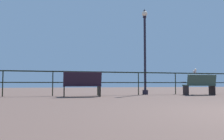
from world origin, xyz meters
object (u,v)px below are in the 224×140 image
at_px(bench_near_left, 82,84).
at_px(lamppost_center, 145,49).
at_px(seagull_on_rail, 195,71).
at_px(bench_near_right, 200,84).

relative_size(bench_near_left, lamppost_center, 0.36).
bearing_deg(seagull_on_rail, bench_near_left, -171.03).
bearing_deg(seagull_on_rail, lamppost_center, 174.78).
height_order(bench_near_right, seagull_on_rail, seagull_on_rail).
bearing_deg(bench_near_left, lamppost_center, 19.83).
bearing_deg(bench_near_left, seagull_on_rail, 8.97).
bearing_deg(bench_near_right, seagull_on_rail, 67.52).
height_order(lamppost_center, seagull_on_rail, lamppost_center).
relative_size(bench_near_right, lamppost_center, 0.35).
height_order(bench_near_right, lamppost_center, lamppost_center).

